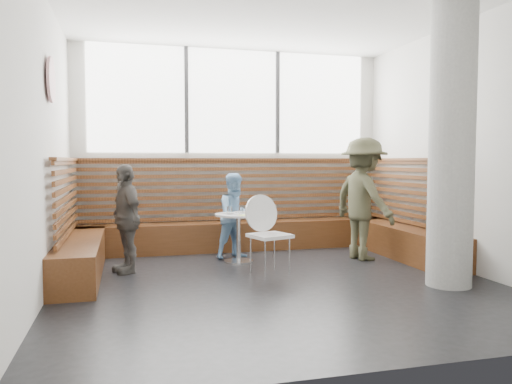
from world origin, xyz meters
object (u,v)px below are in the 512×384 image
object	(u,v)px
concrete_column	(452,145)
adult_man	(364,199)
cafe_chair	(268,227)
cafe_table	(239,227)
child_back	(236,216)
child_left	(126,218)

from	to	relation	value
concrete_column	adult_man	bearing A→B (deg)	98.41
adult_man	cafe_chair	bearing A→B (deg)	94.20
cafe_table	child_back	world-z (taller)	child_back
concrete_column	child_left	world-z (taller)	concrete_column
cafe_chair	adult_man	bearing A→B (deg)	-0.79
cafe_chair	concrete_column	bearing A→B (deg)	-50.67
concrete_column	cafe_table	world-z (taller)	concrete_column
cafe_table	child_back	xyz separation A→B (m)	(0.02, 0.28, 0.13)
concrete_column	child_left	bearing A→B (deg)	155.31
concrete_column	cafe_table	distance (m)	2.99
cafe_table	child_back	bearing A→B (deg)	85.45
concrete_column	adult_man	size ratio (longest dim) A/B	1.83
concrete_column	child_left	distance (m)	4.01
adult_man	child_back	distance (m)	1.86
child_back	concrete_column	bearing A→B (deg)	-67.23
concrete_column	child_back	distance (m)	3.11
adult_man	child_back	xyz separation A→B (m)	(-1.76, 0.53, -0.25)
concrete_column	cafe_chair	distance (m)	2.37
cafe_table	cafe_chair	bearing A→B (deg)	-74.16
concrete_column	cafe_table	size ratio (longest dim) A/B	4.70
concrete_column	cafe_chair	world-z (taller)	concrete_column
adult_man	child_left	xyz separation A→B (m)	(-3.31, -0.01, -0.19)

